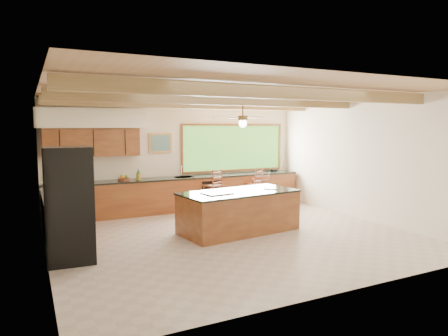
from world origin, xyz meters
name	(u,v)px	position (x,y,z in m)	size (l,w,h in m)	color
ground	(233,236)	(0.00, 0.00, 0.00)	(7.20, 7.20, 0.00)	#C2B2A1
room_shell	(213,130)	(-0.17, 0.65, 2.21)	(7.27, 6.54, 3.02)	silver
counter_run	(159,198)	(-0.82, 2.52, 0.46)	(7.12, 3.10, 1.22)	brown
island	(239,211)	(0.27, 0.24, 0.45)	(2.69, 1.51, 0.91)	brown
refrigerator	(70,205)	(-3.22, -0.20, 0.98)	(0.81, 0.79, 1.96)	black
bar_stool_a	(213,186)	(0.65, 2.39, 0.69)	(0.54, 0.54, 1.17)	brown
bar_stool_b	(255,184)	(1.96, 2.39, 0.66)	(0.52, 0.52, 1.11)	brown
bar_stool_c	(256,193)	(1.48, 1.55, 0.57)	(0.37, 0.37, 0.97)	brown
bar_stool_d	(263,187)	(2.24, 2.40, 0.57)	(0.39, 0.39, 0.97)	brown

